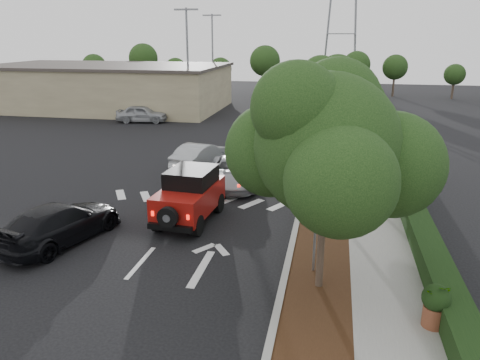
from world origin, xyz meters
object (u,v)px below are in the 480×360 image
(speed_hump_sign, at_px, (316,222))
(red_jeep, at_px, (191,194))
(silver_suv_ahead, at_px, (233,172))
(black_suv_oncoming, at_px, (60,223))

(speed_hump_sign, bearing_deg, red_jeep, 144.87)
(silver_suv_ahead, height_order, speed_hump_sign, speed_hump_sign)
(red_jeep, distance_m, speed_hump_sign, 6.04)
(red_jeep, height_order, black_suv_oncoming, red_jeep)
(red_jeep, xyz_separation_m, speed_hump_sign, (4.89, -3.49, 0.67))
(silver_suv_ahead, height_order, black_suv_oncoming, black_suv_oncoming)
(red_jeep, distance_m, silver_suv_ahead, 4.62)
(red_jeep, bearing_deg, black_suv_oncoming, -138.91)
(black_suv_oncoming, relative_size, speed_hump_sign, 1.94)
(silver_suv_ahead, bearing_deg, black_suv_oncoming, -132.22)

